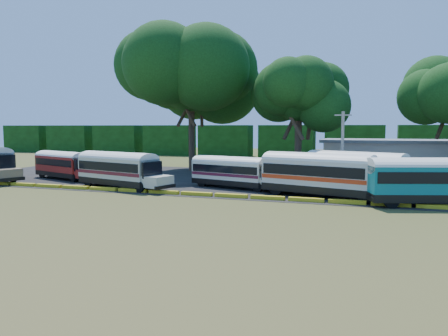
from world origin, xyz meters
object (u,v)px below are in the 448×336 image
(bus_white_red, at_px, (320,172))
(bus_teal, at_px, (433,178))
(tree_west, at_px, (191,72))
(bus_cream_west, at_px, (119,168))
(bus_red, at_px, (64,163))

(bus_white_red, bearing_deg, bus_teal, 6.23)
(bus_teal, bearing_deg, tree_west, 128.09)
(bus_cream_west, height_order, tree_west, tree_west)
(tree_west, bearing_deg, bus_cream_west, -89.56)
(bus_white_red, bearing_deg, bus_cream_west, -161.58)
(bus_cream_west, relative_size, bus_white_red, 0.94)
(tree_west, bearing_deg, bus_teal, -34.18)
(bus_white_red, distance_m, tree_west, 26.93)
(bus_cream_west, height_order, bus_teal, bus_teal)
(bus_cream_west, bearing_deg, bus_red, 172.86)
(bus_red, bearing_deg, bus_cream_west, -3.09)
(bus_red, height_order, bus_teal, bus_teal)
(bus_teal, distance_m, tree_west, 33.74)
(bus_white_red, distance_m, bus_teal, 8.23)
(bus_red, xyz_separation_m, bus_white_red, (27.86, -3.36, 0.29))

